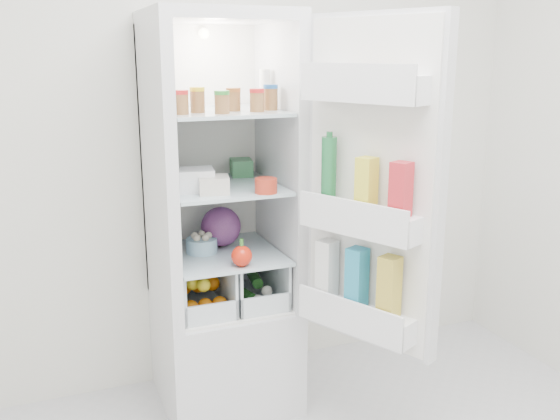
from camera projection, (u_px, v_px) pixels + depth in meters
name	position (u px, v px, depth m)	size (l,w,h in m)	color
room_walls	(420.00, 66.00, 1.63)	(3.02, 3.02, 2.61)	silver
refrigerator	(220.00, 265.00, 2.91)	(0.60, 0.60, 1.80)	silver
shelf_low	(224.00, 254.00, 2.83)	(0.49, 0.53, 0.01)	silver
shelf_mid	(222.00, 187.00, 2.76)	(0.49, 0.53, 0.01)	silver
shelf_top	(220.00, 112.00, 2.68)	(0.49, 0.53, 0.01)	silver
crisper_left	(198.00, 284.00, 2.82)	(0.23, 0.46, 0.22)	silver
crisper_right	(249.00, 277.00, 2.91)	(0.23, 0.46, 0.22)	silver
condiment_jars	(228.00, 102.00, 2.56)	(0.46, 0.16, 0.08)	#B21919
squeeze_bottle	(265.00, 89.00, 2.75)	(0.05, 0.05, 0.17)	white
tub_white	(196.00, 180.00, 2.63)	(0.15, 0.15, 0.09)	white
tub_cream	(214.00, 185.00, 2.59)	(0.12, 0.12, 0.07)	beige
tin_red	(266.00, 186.00, 2.59)	(0.09, 0.09, 0.06)	#B52E1B
tub_green	(241.00, 167.00, 2.97)	(0.10, 0.14, 0.08)	#3C844F
red_cabbage	(221.00, 227.00, 2.90)	(0.19, 0.19, 0.19)	#5E2056
bell_pepper	(242.00, 256.00, 2.63)	(0.09, 0.09, 0.09)	red
mushroom_bowl	(202.00, 245.00, 2.82)	(0.14, 0.14, 0.06)	#9BCBE7
citrus_pile	(201.00, 292.00, 2.77)	(0.20, 0.24, 0.16)	orange
veg_pile	(251.00, 286.00, 2.92)	(0.16, 0.30, 0.10)	#184919
fridge_door	(369.00, 195.00, 2.41)	(0.39, 0.57, 1.30)	silver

